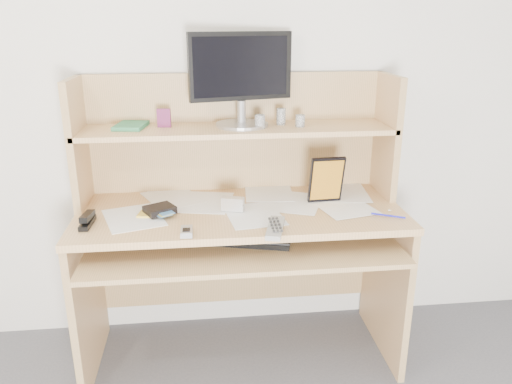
{
  "coord_description": "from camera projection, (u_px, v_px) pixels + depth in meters",
  "views": [
    {
      "loc": [
        -0.16,
        -0.53,
        1.53
      ],
      "look_at": [
        0.06,
        1.43,
        0.84
      ],
      "focal_mm": 35.0,
      "sensor_mm": 36.0,
      "label": 1
    }
  ],
  "objects": [
    {
      "name": "back_wall",
      "position": [
        234.0,
        83.0,
        2.3
      ],
      "size": [
        3.6,
        0.04,
        2.5
      ],
      "primitive_type": "cube",
      "color": "silver",
      "rests_on": "floor"
    },
    {
      "name": "desk",
      "position": [
        239.0,
        214.0,
        2.26
      ],
      "size": [
        1.4,
        0.7,
        1.3
      ],
      "color": "tan",
      "rests_on": "floor"
    },
    {
      "name": "paper_clutter",
      "position": [
        241.0,
        208.0,
        2.16
      ],
      "size": [
        1.32,
        0.54,
        0.01
      ],
      "primitive_type": "cube",
      "color": "white",
      "rests_on": "desk"
    },
    {
      "name": "keyboard",
      "position": [
        239.0,
        237.0,
        2.09
      ],
      "size": [
        0.46,
        0.26,
        0.03
      ],
      "rotation": [
        0.0,
        0.0,
        -0.26
      ],
      "color": "black",
      "rests_on": "desk"
    },
    {
      "name": "tv_remote",
      "position": [
        275.0,
        228.0,
        1.92
      ],
      "size": [
        0.11,
        0.21,
        0.02
      ],
      "primitive_type": "cube",
      "rotation": [
        0.0,
        0.0,
        -0.25
      ],
      "color": "gray",
      "rests_on": "paper_clutter"
    },
    {
      "name": "flip_phone",
      "position": [
        187.0,
        231.0,
        1.9
      ],
      "size": [
        0.05,
        0.09,
        0.02
      ],
      "primitive_type": "cube",
      "rotation": [
        0.0,
        0.0,
        -0.01
      ],
      "color": "#B7B7BA",
      "rests_on": "paper_clutter"
    },
    {
      "name": "stapler",
      "position": [
        87.0,
        219.0,
        1.98
      ],
      "size": [
        0.04,
        0.14,
        0.04
      ],
      "primitive_type": "cube",
      "rotation": [
        0.0,
        0.0,
        -0.05
      ],
      "color": "black",
      "rests_on": "paper_clutter"
    },
    {
      "name": "wallet",
      "position": [
        160.0,
        210.0,
        2.1
      ],
      "size": [
        0.15,
        0.14,
        0.03
      ],
      "primitive_type": "cube",
      "rotation": [
        0.0,
        0.0,
        0.51
      ],
      "color": "black",
      "rests_on": "paper_clutter"
    },
    {
      "name": "sticky_note_pad",
      "position": [
        148.0,
        214.0,
        2.09
      ],
      "size": [
        0.09,
        0.09,
        0.01
      ],
      "primitive_type": "cube",
      "rotation": [
        0.0,
        0.0,
        -0.18
      ],
      "color": "#FFF243",
      "rests_on": "desk"
    },
    {
      "name": "digital_camera",
      "position": [
        233.0,
        204.0,
        2.12
      ],
      "size": [
        0.1,
        0.06,
        0.06
      ],
      "primitive_type": "cube",
      "rotation": [
        0.0,
        0.0,
        -0.3
      ],
      "color": "silver",
      "rests_on": "paper_clutter"
    },
    {
      "name": "game_case",
      "position": [
        326.0,
        180.0,
        2.19
      ],
      "size": [
        0.15,
        0.03,
        0.21
      ],
      "primitive_type": "cube",
      "rotation": [
        0.0,
        0.0,
        0.07
      ],
      "color": "black",
      "rests_on": "paper_clutter"
    },
    {
      "name": "blue_pen",
      "position": [
        388.0,
        216.0,
        2.06
      ],
      "size": [
        0.13,
        0.07,
        0.01
      ],
      "primitive_type": "cylinder",
      "rotation": [
        1.57,
        0.0,
        1.09
      ],
      "color": "#1817AF",
      "rests_on": "paper_clutter"
    },
    {
      "name": "card_box",
      "position": [
        164.0,
        118.0,
        2.18
      ],
      "size": [
        0.06,
        0.03,
        0.08
      ],
      "primitive_type": "cube",
      "rotation": [
        0.0,
        0.0,
        -0.13
      ],
      "color": "#A22615",
      "rests_on": "desk"
    },
    {
      "name": "shelf_book",
      "position": [
        131.0,
        126.0,
        2.18
      ],
      "size": [
        0.15,
        0.19,
        0.02
      ],
      "primitive_type": "cube",
      "rotation": [
        0.0,
        0.0,
        -0.17
      ],
      "color": "#388D63",
      "rests_on": "desk"
    },
    {
      "name": "chip_stack_a",
      "position": [
        260.0,
        122.0,
        2.15
      ],
      "size": [
        0.06,
        0.06,
        0.06
      ],
      "primitive_type": "cylinder",
      "rotation": [
        0.0,
        0.0,
        0.36
      ],
      "color": "black",
      "rests_on": "desk"
    },
    {
      "name": "chip_stack_b",
      "position": [
        241.0,
        118.0,
        2.23
      ],
      "size": [
        0.05,
        0.05,
        0.06
      ],
      "primitive_type": "cylinder",
      "rotation": [
        0.0,
        0.0,
        0.25
      ],
      "color": "silver",
      "rests_on": "desk"
    },
    {
      "name": "chip_stack_c",
      "position": [
        300.0,
        121.0,
        2.19
      ],
      "size": [
        0.05,
        0.05,
        0.05
      ],
      "primitive_type": "cylinder",
      "rotation": [
        0.0,
        0.0,
        -0.28
      ],
      "color": "black",
      "rests_on": "desk"
    },
    {
      "name": "chip_stack_d",
      "position": [
        281.0,
        117.0,
        2.23
      ],
      "size": [
        0.05,
        0.05,
        0.07
      ],
      "primitive_type": "cylinder",
      "rotation": [
        0.0,
        0.0,
        0.34
      ],
      "color": "white",
      "rests_on": "desk"
    },
    {
      "name": "monitor",
      "position": [
        241.0,
        77.0,
        2.16
      ],
      "size": [
        0.46,
        0.23,
        0.4
      ],
      "rotation": [
        0.0,
        0.0,
        0.25
      ],
      "color": "#ABACB0",
      "rests_on": "desk"
    }
  ]
}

